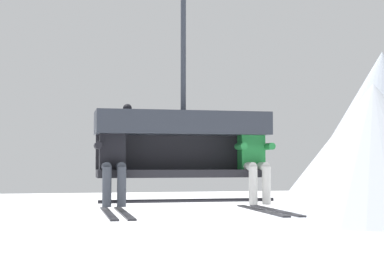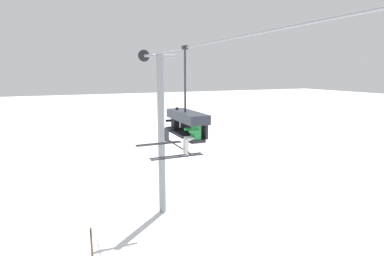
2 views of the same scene
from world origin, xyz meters
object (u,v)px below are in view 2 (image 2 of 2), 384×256
object	(u,v)px
lift_tower_near	(161,132)
skier_green	(192,134)
chairlift_chair	(187,120)
skier_black	(172,124)
trail_sign	(92,245)

from	to	relation	value
lift_tower_near	skier_green	distance (m)	6.33
lift_tower_near	chairlift_chair	xyz separation A→B (m)	(5.24, -0.71, 1.43)
skier_black	trail_sign	world-z (taller)	skier_black
lift_tower_near	skier_green	xyz separation A→B (m)	(6.16, -0.93, 1.12)
skier_green	lift_tower_near	bearing A→B (deg)	171.41
skier_black	trail_sign	size ratio (longest dim) A/B	1.06
skier_black	trail_sign	distance (m)	5.62
chairlift_chair	trail_sign	xyz separation A→B (m)	(-1.89, -3.22, -4.94)
lift_tower_near	chairlift_chair	distance (m)	5.48
lift_tower_near	trail_sign	xyz separation A→B (m)	(3.35, -3.93, -3.51)
trail_sign	skier_green	bearing A→B (deg)	46.84
skier_black	chairlift_chair	bearing A→B (deg)	13.18
chairlift_chair	skier_green	bearing A→B (deg)	-13.54
chairlift_chair	skier_black	distance (m)	0.98
lift_tower_near	skier_black	size ratio (longest dim) A/B	5.00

